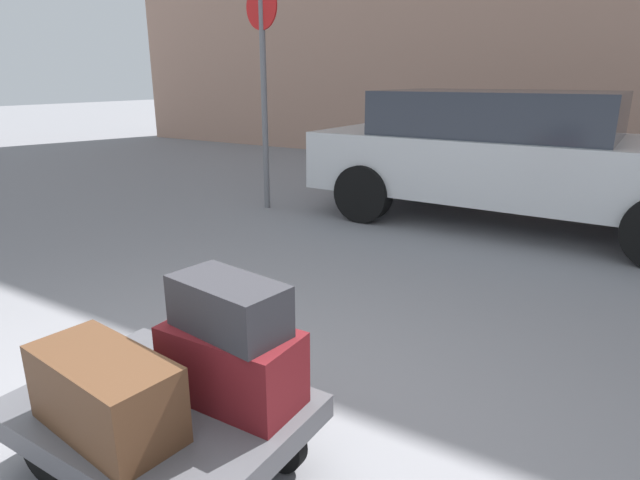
# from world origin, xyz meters

# --- Properties ---
(ground_plane) EXTENTS (60.00, 60.00, 0.00)m
(ground_plane) POSITION_xyz_m (0.00, 0.00, 0.00)
(ground_plane) COLOR gray
(luggage_cart) EXTENTS (1.12, 0.81, 0.34)m
(luggage_cart) POSITION_xyz_m (0.00, 0.00, 0.27)
(luggage_cart) COLOR #4C4C51
(luggage_cart) RESTS_ON ground_plane
(duffel_bag_maroon_front_left) EXTENTS (0.55, 0.29, 0.30)m
(duffel_bag_maroon_front_left) POSITION_xyz_m (0.24, 0.17, 0.49)
(duffel_bag_maroon_front_left) COLOR maroon
(duffel_bag_maroon_front_left) RESTS_ON luggage_cart
(duffel_bag_brown_stacked_top) EXTENTS (0.62, 0.35, 0.29)m
(duffel_bag_brown_stacked_top) POSITION_xyz_m (-0.02, -0.21, 0.49)
(duffel_bag_brown_stacked_top) COLOR #51331E
(duffel_bag_brown_stacked_top) RESTS_ON luggage_cart
(duffel_bag_charcoal_topmost_pile) EXTENTS (0.49, 0.30, 0.20)m
(duffel_bag_charcoal_topmost_pile) POSITION_xyz_m (0.24, 0.17, 0.74)
(duffel_bag_charcoal_topmost_pile) COLOR #2D2D33
(duffel_bag_charcoal_topmost_pile) RESTS_ON duffel_bag_maroon_front_left
(parked_car) EXTENTS (4.32, 1.96, 1.42)m
(parked_car) POSITION_xyz_m (0.21, 4.81, 0.76)
(parked_car) COLOR silver
(parked_car) RESTS_ON ground_plane
(no_parking_sign) EXTENTS (0.50, 0.11, 2.57)m
(no_parking_sign) POSITION_xyz_m (-2.48, 3.93, 1.58)
(no_parking_sign) COLOR slate
(no_parking_sign) RESTS_ON ground_plane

